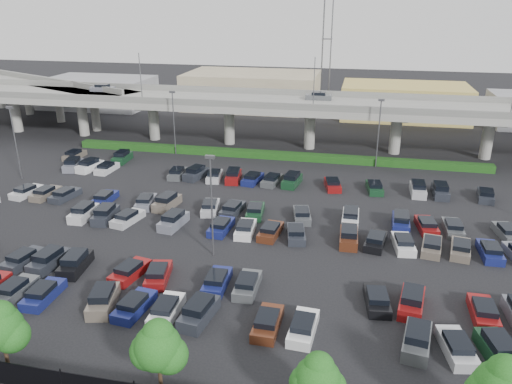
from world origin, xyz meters
TOP-DOWN VIEW (x-y plane):
  - ground at (0.00, 0.00)m, footprint 280.00×280.00m
  - overpass at (-0.22, 32.03)m, footprint 150.00×13.00m
  - on_ramp at (-52.10, 43.05)m, footprint 50.93×30.13m
  - hedge at (0.00, 25.00)m, footprint 66.00×1.60m
  - tree_row at (0.70, -26.53)m, footprint 65.07×3.66m
  - parked_cars at (-0.11, -3.57)m, footprint 62.96×41.60m
  - light_poles at (-4.13, 2.00)m, footprint 66.90×48.38m
  - distant_buildings at (12.38, 61.81)m, footprint 138.00×24.00m
  - comm_tower at (4.00, 74.00)m, footprint 2.40×2.40m

SIDE VIEW (x-z plane):
  - ground at x=0.00m, z-range 0.00..0.00m
  - hedge at x=0.00m, z-range 0.00..1.10m
  - parked_cars at x=-0.11m, z-range -0.21..1.46m
  - tree_row at x=0.70m, z-range 0.55..6.49m
  - distant_buildings at x=12.38m, z-range -0.76..8.24m
  - light_poles at x=-4.13m, z-range 1.09..11.39m
  - on_ramp at x=-52.10m, z-range 2.46..11.26m
  - overpass at x=-0.22m, z-range -0.93..14.87m
  - comm_tower at x=4.00m, z-range 0.61..30.61m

